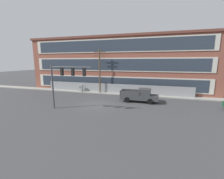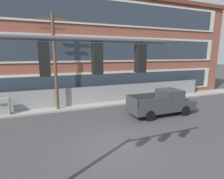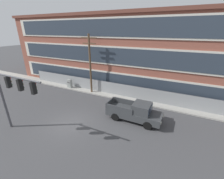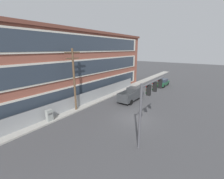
% 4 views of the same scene
% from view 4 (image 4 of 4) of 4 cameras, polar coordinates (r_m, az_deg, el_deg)
% --- Properties ---
extents(ground_plane, '(160.00, 160.00, 0.00)m').
position_cam_4_polar(ground_plane, '(18.21, 8.55, -10.90)').
color(ground_plane, '#424244').
extents(sidewalk_building_side, '(80.00, 1.84, 0.16)m').
position_cam_4_polar(sidewalk_building_side, '(22.48, -9.63, -5.54)').
color(sidewalk_building_side, '#9E9B93').
rests_on(sidewalk_building_side, ground).
extents(brick_mill_building, '(36.66, 11.82, 10.65)m').
position_cam_4_polar(brick_mill_building, '(26.20, -20.61, 8.51)').
color(brick_mill_building, brown).
rests_on(brick_mill_building, ground).
extents(chain_link_fence, '(27.55, 0.06, 1.83)m').
position_cam_4_polar(chain_link_fence, '(22.36, -10.04, -3.34)').
color(chain_link_fence, gray).
rests_on(chain_link_fence, ground).
extents(traffic_signal_mast, '(5.35, 0.43, 5.50)m').
position_cam_4_polar(traffic_signal_mast, '(13.21, 14.12, -2.61)').
color(traffic_signal_mast, '#4C4C51').
rests_on(traffic_signal_mast, ground).
extents(pickup_truck_dark_grey, '(5.49, 2.04, 2.01)m').
position_cam_4_polar(pickup_truck_dark_grey, '(23.86, 7.42, -2.01)').
color(pickup_truck_dark_grey, '#383A3D').
rests_on(pickup_truck_dark_grey, ground).
extents(sedan_dark_green, '(4.57, 1.87, 1.56)m').
position_cam_4_polar(sedan_dark_green, '(34.93, 18.72, 2.58)').
color(sedan_dark_green, '#194C2D').
rests_on(sedan_dark_green, ground).
extents(utility_pole_near_corner, '(2.26, 0.26, 8.04)m').
position_cam_4_polar(utility_pole_near_corner, '(19.50, -14.26, 4.34)').
color(utility_pole_near_corner, brown).
rests_on(utility_pole_near_corner, ground).
extents(electrical_cabinet, '(0.67, 0.46, 1.48)m').
position_cam_4_polar(electrical_cabinet, '(18.32, -22.74, -9.26)').
color(electrical_cabinet, '#939993').
rests_on(electrical_cabinet, ground).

